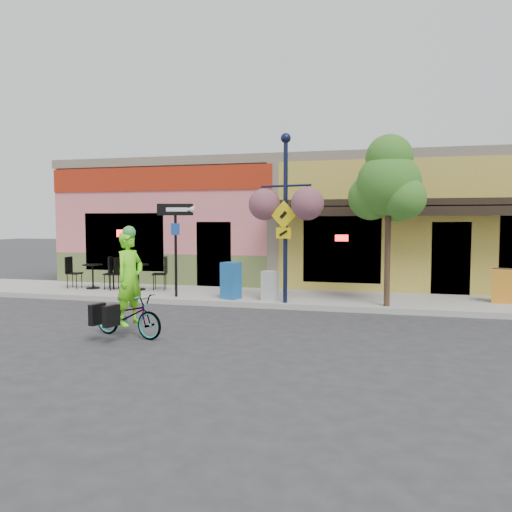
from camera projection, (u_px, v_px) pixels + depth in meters
The scene contains 14 objects.
ground at pixel (282, 313), 12.61m from camera, with size 90.00×90.00×0.00m, color #2D2D30.
sidewalk at pixel (296, 298), 14.54m from camera, with size 24.00×3.00×0.15m, color #9E9B93.
curb at pixel (286, 306), 13.14m from camera, with size 24.00×0.12×0.15m, color #A8A59E.
building at pixel (319, 223), 19.71m from camera, with size 18.20×8.20×4.50m, color #DA6B6F, non-canonical shape.
bicycle at pixel (128, 315), 10.00m from camera, with size 0.58×1.67×0.88m, color maroon.
cyclist_rider at pixel (130, 291), 9.95m from camera, with size 0.68×0.45×1.87m, color #70FF1A.
lamp_post at pixel (285, 219), 13.17m from camera, with size 1.43×0.57×4.48m, color #101733, non-canonical shape.
one_way_sign at pixel (176, 250), 14.26m from camera, with size 1.02×0.22×2.67m, color black, non-canonical shape.
cafe_set_left at pixel (93, 273), 16.05m from camera, with size 1.72×0.86×1.03m, color black, non-canonical shape.
cafe_set_right at pixel (138, 273), 15.74m from camera, with size 1.79×0.89×1.07m, color black, non-canonical shape.
newspaper_box_blue at pixel (231, 281), 13.94m from camera, with size 0.46×0.41×1.03m, color #1B5DA4, non-canonical shape.
newspaper_box_grey at pixel (270, 286), 13.64m from camera, with size 0.38×0.34×0.81m, color #B6B6B6, non-canonical shape.
street_tree at pixel (388, 220), 12.62m from camera, with size 1.72×1.72×4.40m, color #3D7A26, non-canonical shape.
sandwich_board at pixel (503, 287), 13.02m from camera, with size 0.56×0.41×0.93m, color orange, non-canonical shape.
Camera 1 is at (2.44, -12.26, 2.32)m, focal length 35.00 mm.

